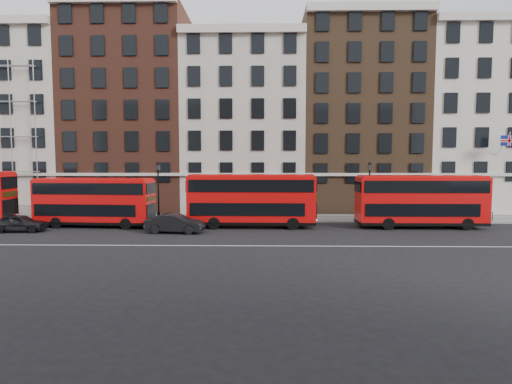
{
  "coord_description": "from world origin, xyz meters",
  "views": [
    {
      "loc": [
        2.21,
        -27.61,
        5.42
      ],
      "look_at": [
        1.57,
        5.0,
        3.0
      ],
      "focal_mm": 28.0,
      "sensor_mm": 36.0,
      "label": 1
    }
  ],
  "objects_px": {
    "bus_b": "(94,201)",
    "bus_d": "(420,200)",
    "car_rear": "(19,223)",
    "car_front": "(175,223)",
    "bus_c": "(251,199)"
  },
  "relations": [
    {
      "from": "bus_d",
      "to": "car_rear",
      "type": "height_order",
      "value": "bus_d"
    },
    {
      "from": "bus_d",
      "to": "bus_b",
      "type": "bearing_deg",
      "value": 179.97
    },
    {
      "from": "bus_b",
      "to": "car_front",
      "type": "xyz_separation_m",
      "value": [
        7.43,
        -2.74,
        -1.47
      ]
    },
    {
      "from": "bus_d",
      "to": "car_front",
      "type": "relative_size",
      "value": 2.31
    },
    {
      "from": "car_front",
      "to": "bus_b",
      "type": "bearing_deg",
      "value": 74.89
    },
    {
      "from": "bus_b",
      "to": "car_rear",
      "type": "distance_m",
      "value": 5.68
    },
    {
      "from": "bus_b",
      "to": "bus_d",
      "type": "height_order",
      "value": "bus_d"
    },
    {
      "from": "bus_c",
      "to": "car_front",
      "type": "height_order",
      "value": "bus_c"
    },
    {
      "from": "bus_b",
      "to": "car_front",
      "type": "height_order",
      "value": "bus_b"
    },
    {
      "from": "bus_b",
      "to": "car_rear",
      "type": "relative_size",
      "value": 2.43
    },
    {
      "from": "car_rear",
      "to": "car_front",
      "type": "distance_m",
      "value": 12.31
    },
    {
      "from": "car_rear",
      "to": "bus_d",
      "type": "bearing_deg",
      "value": -88.8
    },
    {
      "from": "car_front",
      "to": "bus_d",
      "type": "bearing_deg",
      "value": -77.0
    },
    {
      "from": "bus_b",
      "to": "bus_d",
      "type": "distance_m",
      "value": 27.19
    },
    {
      "from": "car_rear",
      "to": "car_front",
      "type": "height_order",
      "value": "car_front"
    }
  ]
}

